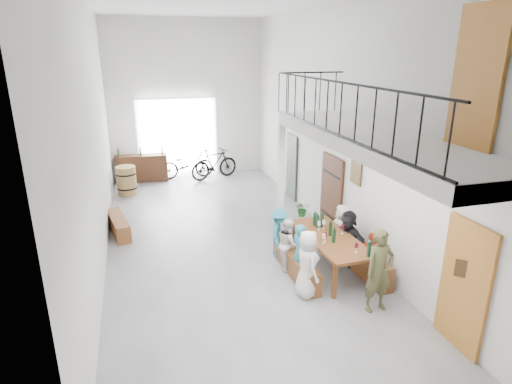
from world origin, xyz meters
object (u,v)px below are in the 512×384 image
object	(u,v)px
serving_counter	(142,168)
oak_barrel	(127,181)
bicycle_near	(187,165)
bench_inner	(296,264)
side_bench	(118,225)
host_standing	(379,271)
tasting_table	(330,241)

from	to	relation	value
serving_counter	oak_barrel	bearing A→B (deg)	-107.67
oak_barrel	bicycle_near	bearing A→B (deg)	32.44
oak_barrel	serving_counter	size ratio (longest dim) A/B	0.52
bench_inner	serving_counter	xyz separation A→B (m)	(-2.83, 7.74, 0.24)
oak_barrel	bench_inner	bearing A→B (deg)	-62.11
bench_inner	oak_barrel	world-z (taller)	oak_barrel
side_bench	serving_counter	world-z (taller)	serving_counter
host_standing	side_bench	bearing A→B (deg)	127.19
tasting_table	serving_counter	world-z (taller)	serving_counter
tasting_table	oak_barrel	size ratio (longest dim) A/B	2.44
tasting_table	host_standing	bearing A→B (deg)	-83.55
tasting_table	bicycle_near	world-z (taller)	bicycle_near
bench_inner	host_standing	size ratio (longest dim) A/B	1.27
side_bench	tasting_table	bearing A→B (deg)	-37.39
tasting_table	oak_barrel	xyz separation A→B (m)	(-4.08, 6.42, -0.24)
side_bench	host_standing	xyz separation A→B (m)	(4.52, -4.80, 0.56)
bench_inner	bicycle_near	distance (m)	7.78
bench_inner	serving_counter	size ratio (longest dim) A/B	1.11
oak_barrel	bicycle_near	size ratio (longest dim) A/B	0.49
tasting_table	host_standing	size ratio (longest dim) A/B	1.46
oak_barrel	tasting_table	bearing A→B (deg)	-57.58
tasting_table	host_standing	distance (m)	1.53
bicycle_near	serving_counter	bearing A→B (deg)	86.83
serving_counter	bicycle_near	bearing A→B (deg)	0.30
bench_inner	host_standing	xyz separation A→B (m)	(0.94, -1.59, 0.55)
tasting_table	host_standing	world-z (taller)	host_standing
serving_counter	bicycle_near	world-z (taller)	bicycle_near
serving_counter	host_standing	size ratio (longest dim) A/B	1.15
side_bench	host_standing	world-z (taller)	host_standing
tasting_table	side_bench	size ratio (longest dim) A/B	1.46
bench_inner	bicycle_near	bearing A→B (deg)	99.21
side_bench	serving_counter	distance (m)	4.59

